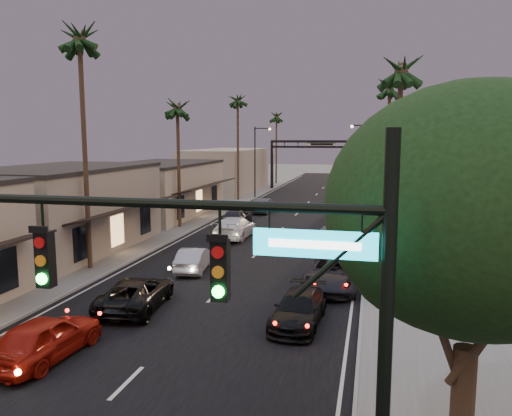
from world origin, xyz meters
The scene contains 30 objects.
ground centered at (0.00, 40.00, 0.00)m, with size 200.00×200.00×0.00m, color slate.
road centered at (0.00, 45.00, 0.00)m, with size 14.00×120.00×0.02m, color black.
sidewalk_left centered at (-9.50, 52.00, 0.06)m, with size 5.00×92.00×0.12m, color slate.
sidewalk_right centered at (9.50, 52.00, 0.06)m, with size 5.00×92.00×0.12m, color slate.
storefront_mid centered at (-13.00, 26.00, 2.75)m, with size 8.00×14.00×5.50m, color gray.
storefront_far centered at (-13.00, 42.00, 2.50)m, with size 8.00×16.00×5.00m, color tan.
storefront_dist centered at (-13.00, 65.00, 3.00)m, with size 8.00×20.00×6.00m, color gray.
building_right centered at (14.00, 40.00, 2.50)m, with size 8.00×18.00×5.00m, color gray.
traffic_signal centered at (5.69, 4.00, 5.08)m, with size 8.51×0.22×7.80m.
corner_tree centered at (9.48, 7.45, 5.98)m, with size 6.20×6.20×8.80m.
arch centered at (0.00, 70.00, 5.53)m, with size 15.20×0.40×7.27m.
streetlight_right centered at (6.92, 45.00, 5.33)m, with size 2.13×0.30×9.00m.
streetlight_left centered at (-6.92, 58.00, 5.33)m, with size 2.13×0.30×9.00m.
palm_lb centered at (-8.60, 22.00, 13.39)m, with size 3.20×3.20×15.20m.
palm_lc centered at (-8.60, 36.00, 10.47)m, with size 3.20×3.20×12.20m.
palm_ld centered at (-8.60, 55.00, 12.42)m, with size 3.20×3.20×14.20m.
palm_ra centered at (8.60, 24.00, 11.44)m, with size 3.20×3.20×13.20m.
palm_rb centered at (8.60, 44.00, 12.42)m, with size 3.20×3.20×14.20m.
palm_rc centered at (8.60, 64.00, 10.47)m, with size 3.20×3.20×12.20m.
palm_far centered at (-8.30, 78.00, 11.44)m, with size 3.20×3.20×13.20m.
oncoming_red centered at (-3.55, 10.95, 0.78)m, with size 1.84×4.58×1.56m, color #A1160B.
oncoming_pickup centered at (-2.87, 16.45, 0.71)m, with size 2.37×5.14×1.43m, color black.
oncoming_silver centered at (-2.59, 23.15, 0.68)m, with size 1.44×4.14×1.36m, color #A8A7AD.
oncoming_white centered at (-2.84, 32.86, 0.82)m, with size 2.30×5.65×1.64m, color silver.
oncoming_dgrey centered at (-4.21, 38.36, 0.76)m, with size 1.80×4.47×1.52m, color black.
oncoming_grey_far centered at (-3.51, 46.07, 0.74)m, with size 1.57×4.51×1.49m, color #424246.
curbside_near centered at (5.57, 21.65, 0.80)m, with size 2.64×5.72×1.59m, color black.
curbside_black centered at (4.55, 16.15, 0.66)m, with size 1.86×4.58×1.33m, color black.
curbside_grey centered at (4.53, 30.73, 0.79)m, with size 1.87×4.64×1.58m, color #54555A.
curbside_far centered at (4.70, 52.58, 0.77)m, with size 1.62×4.65×1.53m, color black.
Camera 1 is at (7.33, -3.43, 7.66)m, focal length 35.00 mm.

